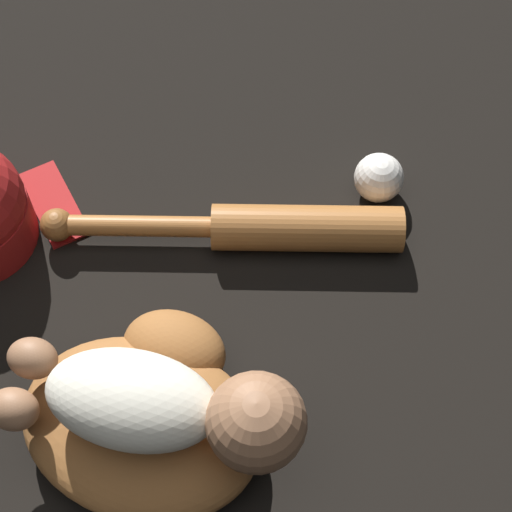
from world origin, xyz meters
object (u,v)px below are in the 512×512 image
baby_figure (168,407)px  baseball_bat (266,228)px  baseball_glove (147,413)px  baseball (379,178)px

baby_figure → baseball_bat: size_ratio=0.73×
baseball_glove → baby_figure: size_ratio=0.91×
baseball_glove → baseball_bat: bearing=70.7°
baseball_glove → baseball: (0.24, 0.38, -0.01)m
baseball_glove → baby_figure: baby_figure is taller
baseball_glove → baseball_bat: 0.30m
baseball_bat → baseball: 0.18m
baby_figure → baseball_bat: 0.32m
baseball_glove → baby_figure: (0.04, -0.02, 0.09)m
baseball_bat → baby_figure: bearing=-101.4°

